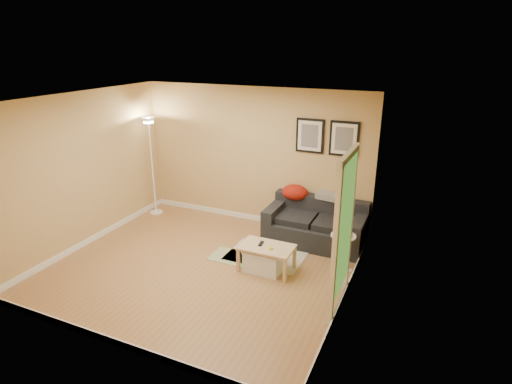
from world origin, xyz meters
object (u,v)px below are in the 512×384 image
(sofa, at_px, (315,223))
(coffee_table, at_px, (267,258))
(side_table, at_px, (342,252))
(book_stack, at_px, (344,232))
(storage_bin, at_px, (264,260))
(floor_lamp, at_px, (153,169))

(sofa, height_order, coffee_table, sofa)
(side_table, distance_m, book_stack, 0.33)
(storage_bin, bearing_deg, side_table, 25.77)
(sofa, height_order, floor_lamp, floor_lamp)
(coffee_table, distance_m, floor_lamp, 3.28)
(floor_lamp, bearing_deg, side_table, -9.63)
(side_table, height_order, floor_lamp, floor_lamp)
(side_table, bearing_deg, storage_bin, -154.23)
(book_stack, xyz_separation_m, floor_lamp, (-4.03, 0.67, 0.32))
(sofa, xyz_separation_m, coffee_table, (-0.41, -1.22, -0.17))
(coffee_table, bearing_deg, side_table, 44.38)
(storage_bin, distance_m, book_stack, 1.30)
(storage_bin, relative_size, book_stack, 2.30)
(coffee_table, height_order, book_stack, book_stack)
(sofa, bearing_deg, side_table, -48.24)
(sofa, relative_size, floor_lamp, 0.85)
(storage_bin, xyz_separation_m, book_stack, (1.09, 0.54, 0.45))
(coffee_table, xyz_separation_m, floor_lamp, (-2.97, 1.18, 0.74))
(coffee_table, xyz_separation_m, book_stack, (1.06, 0.52, 0.42))
(sofa, distance_m, coffee_table, 1.30)
(sofa, distance_m, book_stack, 0.99)
(storage_bin, bearing_deg, sofa, 70.27)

